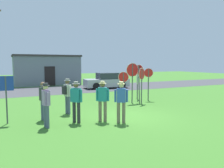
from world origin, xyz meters
TOP-DOWN VIEW (x-y plane):
  - ground_plane at (0.00, 0.00)m, footprint 80.00×80.00m
  - street_asphalt at (0.00, 11.49)m, footprint 60.00×6.40m
  - building_background at (-0.81, 17.67)m, footprint 7.23×4.97m
  - parked_car_on_street at (3.92, 10.92)m, footprint 4.42×2.25m
  - stop_sign_nearest at (2.42, 2.46)m, footprint 0.65×0.36m
  - stop_sign_leaning_left at (3.02, 3.89)m, footprint 0.60×0.69m
  - stop_sign_center_cluster at (2.03, 2.91)m, footprint 0.87×0.11m
  - stop_sign_tallest at (3.45, 3.20)m, footprint 0.56×0.28m
  - stop_sign_low_front at (2.01, 4.02)m, footprint 0.59×0.42m
  - stop_sign_leaning_right at (2.52, 2.90)m, footprint 0.27×0.61m
  - person_with_sunhat at (-0.78, -0.89)m, footprint 0.52×0.36m
  - person_in_dark_shirt at (-2.45, -0.04)m, footprint 0.41×0.45m
  - person_in_blue at (-1.37, -0.31)m, footprint 0.50×0.38m
  - person_near_signs at (-2.39, 1.69)m, footprint 0.42×0.56m
  - person_in_teal at (-3.69, -0.19)m, footprint 0.32×0.56m
  - person_on_left at (-3.63, 0.93)m, footprint 0.31×0.55m
  - info_panel_leftmost at (-5.07, 1.07)m, footprint 0.60×0.12m

SIDE VIEW (x-z plane):
  - ground_plane at x=0.00m, z-range 0.00..0.00m
  - street_asphalt at x=0.00m, z-range 0.00..0.01m
  - parked_car_on_street at x=3.92m, z-range -0.07..1.44m
  - person_on_left at x=-3.63m, z-range 0.11..1.80m
  - person_with_sunhat at x=-0.78m, z-range 0.12..1.85m
  - person_in_dark_shirt at x=-2.45m, z-range 0.12..1.85m
  - person_in_blue at x=-1.37m, z-range 0.12..1.85m
  - person_in_teal at x=-3.69m, z-range 0.12..1.85m
  - person_near_signs at x=-2.39m, z-range 0.14..1.88m
  - stop_sign_low_front at x=2.01m, z-range 0.34..2.25m
  - stop_sign_leaning_left at x=3.02m, z-range 0.34..2.27m
  - info_panel_leftmost at x=-5.07m, z-range 0.38..2.35m
  - stop_sign_tallest at x=3.45m, z-range 0.35..2.50m
  - stop_sign_nearest at x=2.42m, z-range 0.40..2.59m
  - stop_sign_leaning_right at x=2.52m, z-range 0.40..2.79m
  - building_background at x=-0.81m, z-range 0.01..3.37m
  - stop_sign_center_cluster at x=2.03m, z-range 0.48..2.98m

